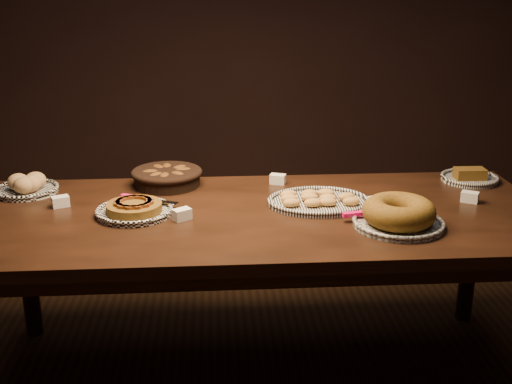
{
  "coord_description": "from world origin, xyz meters",
  "views": [
    {
      "loc": [
        -0.18,
        -2.46,
        1.67
      ],
      "look_at": [
        -0.01,
        0.05,
        0.82
      ],
      "focal_mm": 45.0,
      "sensor_mm": 36.0,
      "label": 1
    }
  ],
  "objects": [
    {
      "name": "bread_roll_plate",
      "position": [
        -1.02,
        0.31,
        0.78
      ],
      "size": [
        0.28,
        0.28,
        0.09
      ],
      "rotation": [
        0.0,
        0.0,
        -0.09
      ],
      "color": "white",
      "rests_on": "buffet_table"
    },
    {
      "name": "croissant_basket",
      "position": [
        -0.4,
        0.38,
        0.8
      ],
      "size": [
        0.38,
        0.38,
        0.08
      ],
      "rotation": [
        0.0,
        0.0,
        0.31
      ],
      "color": "black",
      "rests_on": "buffet_table"
    },
    {
      "name": "buffet_table",
      "position": [
        0.0,
        0.0,
        0.68
      ],
      "size": [
        2.4,
        1.0,
        0.75
      ],
      "color": "black",
      "rests_on": "ground"
    },
    {
      "name": "bundt_cake_plate",
      "position": [
        0.52,
        -0.19,
        0.8
      ],
      "size": [
        0.39,
        0.36,
        0.11
      ],
      "rotation": [
        0.0,
        0.0,
        0.33
      ],
      "color": "black",
      "rests_on": "buffet_table"
    },
    {
      "name": "apple_tart_plate",
      "position": [
        -0.51,
        0.01,
        0.77
      ],
      "size": [
        0.34,
        0.32,
        0.06
      ],
      "rotation": [
        0.0,
        0.0,
        -0.17
      ],
      "color": "white",
      "rests_on": "buffet_table"
    },
    {
      "name": "madeleine_platter",
      "position": [
        0.25,
        0.07,
        0.77
      ],
      "size": [
        0.43,
        0.35,
        0.05
      ],
      "rotation": [
        0.0,
        0.0,
        -0.32
      ],
      "color": "black",
      "rests_on": "buffet_table"
    },
    {
      "name": "tent_cards",
      "position": [
        0.07,
        0.1,
        0.77
      ],
      "size": [
        1.82,
        0.51,
        0.04
      ],
      "color": "white",
      "rests_on": "buffet_table"
    },
    {
      "name": "ground",
      "position": [
        0.0,
        0.0,
        0.0
      ],
      "size": [
        5.0,
        5.0,
        0.0
      ],
      "primitive_type": "plane",
      "color": "black",
      "rests_on": "ground"
    },
    {
      "name": "loaf_plate",
      "position": [
        1.02,
        0.35,
        0.77
      ],
      "size": [
        0.27,
        0.27,
        0.06
      ],
      "rotation": [
        0.0,
        0.0,
        -0.01
      ],
      "color": "black",
      "rests_on": "buffet_table"
    }
  ]
}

